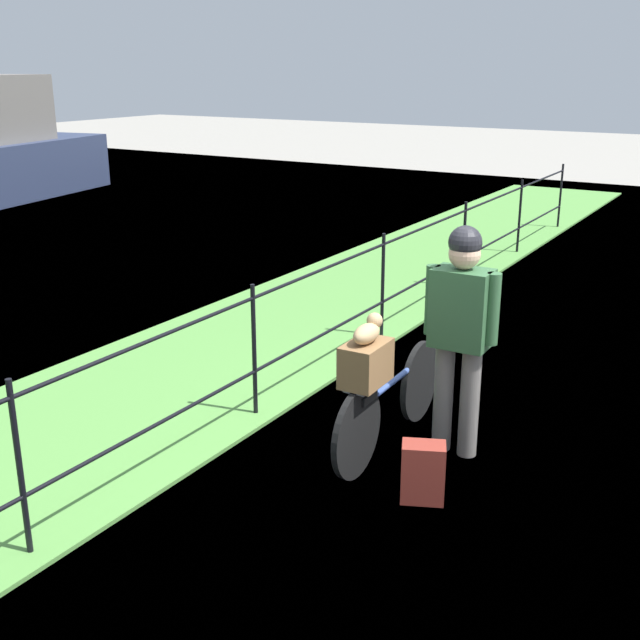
{
  "coord_description": "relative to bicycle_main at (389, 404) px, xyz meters",
  "views": [
    {
      "loc": [
        -4.8,
        -1.42,
        2.72
      ],
      "look_at": [
        0.05,
        1.49,
        0.9
      ],
      "focal_mm": 44.75,
      "sensor_mm": 36.0,
      "label": 1
    }
  ],
  "objects": [
    {
      "name": "grass_strip",
      "position": [
        -0.07,
        2.19,
        -0.33
      ],
      "size": [
        27.0,
        2.4,
        0.03
      ],
      "primitive_type": "cube",
      "color": "#569342",
      "rests_on": "ground"
    },
    {
      "name": "backpack_on_paving",
      "position": [
        -0.58,
        -0.53,
        -0.14
      ],
      "size": [
        0.28,
        0.33,
        0.4
      ],
      "primitive_type": "cube",
      "rotation": [
        0.0,
        0.0,
        5.13
      ],
      "color": "maroon",
      "rests_on": "ground"
    },
    {
      "name": "terrier_dog",
      "position": [
        -0.37,
        -0.01,
        0.67
      ],
      "size": [
        0.32,
        0.14,
        0.18
      ],
      "color": "tan",
      "rests_on": "wooden_crate"
    },
    {
      "name": "bicycle_main",
      "position": [
        0.0,
        0.0,
        0.0
      ],
      "size": [
        1.73,
        0.17,
        0.65
      ],
      "color": "black",
      "rests_on": "ground"
    },
    {
      "name": "ground_plane",
      "position": [
        -0.07,
        -0.91,
        -0.34
      ],
      "size": [
        60.0,
        60.0,
        0.0
      ],
      "primitive_type": "plane",
      "color": "gray"
    },
    {
      "name": "cyclist_person",
      "position": [
        0.18,
        -0.45,
        0.66
      ],
      "size": [
        0.27,
        0.54,
        1.68
      ],
      "color": "slate",
      "rests_on": "ground"
    },
    {
      "name": "iron_fence",
      "position": [
        -0.07,
        1.16,
        0.3
      ],
      "size": [
        18.04,
        0.04,
        1.1
      ],
      "color": "black",
      "rests_on": "ground"
    },
    {
      "name": "wooden_crate",
      "position": [
        -0.4,
        -0.01,
        0.45
      ],
      "size": [
        0.39,
        0.25,
        0.29
      ],
      "primitive_type": "cube",
      "rotation": [
        0.0,
        0.0,
        0.02
      ],
      "color": "brown",
      "rests_on": "bicycle_main"
    },
    {
      "name": "moored_boat_mid",
      "position": [
        6.14,
        12.07,
        0.57
      ],
      "size": [
        5.24,
        2.67,
        4.11
      ],
      "color": "#2D3856",
      "rests_on": "ground"
    }
  ]
}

